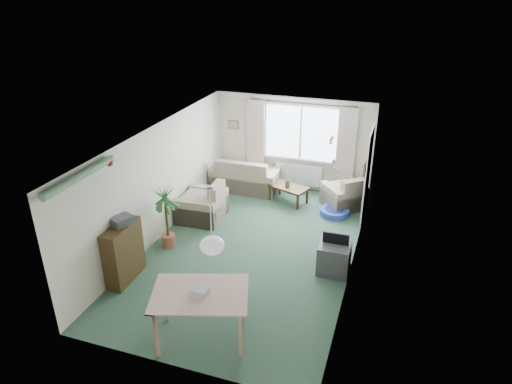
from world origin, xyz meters
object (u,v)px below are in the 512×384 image
(armchair_left, at_px, (202,200))
(tv_cube, at_px, (334,257))
(armchair_corner, at_px, (345,191))
(houseplant, at_px, (166,216))
(dining_table, at_px, (201,316))
(sofa, at_px, (246,173))
(pet_bed, at_px, (335,212))
(coffee_table, at_px, (288,194))
(bookshelf, at_px, (124,253))

(armchair_left, relative_size, tv_cube, 1.58)
(armchair_corner, height_order, houseplant, houseplant)
(dining_table, height_order, tv_cube, dining_table)
(sofa, bearing_deg, pet_bed, 162.70)
(armchair_corner, bearing_deg, coffee_table, -30.42)
(pet_bed, bearing_deg, coffee_table, 165.25)
(sofa, xyz_separation_m, coffee_table, (1.25, -0.39, -0.22))
(armchair_left, distance_m, coffee_table, 2.21)
(bookshelf, xyz_separation_m, pet_bed, (3.18, 3.69, -0.47))
(houseplant, bearing_deg, tv_cube, 3.71)
(bookshelf, bearing_deg, armchair_left, 81.07)
(armchair_left, height_order, bookshelf, bookshelf)
(armchair_corner, relative_size, houseplant, 0.65)
(coffee_table, bearing_deg, pet_bed, -14.75)
(bookshelf, xyz_separation_m, houseplant, (0.19, 1.24, 0.14))
(armchair_corner, bearing_deg, bookshelf, 12.57)
(bookshelf, bearing_deg, houseplant, 79.95)
(armchair_corner, bearing_deg, pet_bed, 36.31)
(armchair_left, height_order, houseplant, houseplant)
(armchair_left, distance_m, dining_table, 3.86)
(sofa, bearing_deg, dining_table, 101.46)
(armchair_corner, relative_size, tv_cube, 1.42)
(bookshelf, bearing_deg, tv_cube, 21.05)
(tv_cube, bearing_deg, dining_table, -124.21)
(armchair_corner, xyz_separation_m, houseplant, (-3.12, -2.97, 0.28))
(sofa, xyz_separation_m, armchair_left, (-0.40, -1.84, 0.02))
(tv_cube, bearing_deg, armchair_corner, 93.89)
(coffee_table, height_order, dining_table, dining_table)
(sofa, xyz_separation_m, pet_bed, (2.44, -0.70, -0.36))
(tv_cube, bearing_deg, coffee_table, 120.55)
(sofa, height_order, armchair_corner, sofa)
(houseplant, height_order, pet_bed, houseplant)
(armchair_corner, relative_size, dining_table, 0.69)
(sofa, xyz_separation_m, bookshelf, (-0.74, -4.40, 0.11))
(houseplant, xyz_separation_m, dining_table, (1.76, -2.20, -0.28))
(armchair_corner, xyz_separation_m, tv_cube, (0.22, -2.75, -0.11))
(armchair_corner, xyz_separation_m, coffee_table, (-1.33, -0.21, -0.19))
(coffee_table, distance_m, dining_table, 4.97)
(sofa, height_order, houseplant, houseplant)
(sofa, xyz_separation_m, armchair_corner, (2.58, -0.18, -0.03))
(houseplant, bearing_deg, armchair_corner, 43.56)
(armchair_left, bearing_deg, tv_cube, 68.85)
(houseplant, bearing_deg, pet_bed, 39.34)
(armchair_corner, distance_m, houseplant, 4.32)
(dining_table, bearing_deg, armchair_corner, 75.17)
(armchair_corner, bearing_deg, dining_table, 35.93)
(coffee_table, distance_m, bookshelf, 4.49)
(sofa, xyz_separation_m, dining_table, (1.21, -5.35, -0.02))
(tv_cube, relative_size, pet_bed, 0.93)
(coffee_table, distance_m, pet_bed, 1.24)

